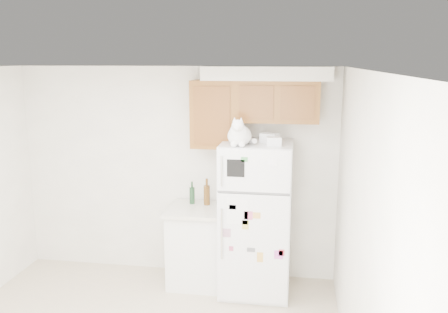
% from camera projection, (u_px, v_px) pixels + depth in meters
% --- Properties ---
extents(room_shell, '(3.84, 4.04, 2.52)m').
position_uv_depth(room_shell, '(136.00, 171.00, 3.88)').
color(room_shell, white).
rests_on(room_shell, ground_plane).
extents(refrigerator, '(0.76, 0.78, 1.70)m').
position_uv_depth(refrigerator, '(256.00, 218.00, 5.23)').
color(refrigerator, white).
rests_on(refrigerator, ground_plane).
extents(base_counter, '(0.64, 0.64, 0.92)m').
position_uv_depth(base_counter, '(197.00, 245.00, 5.48)').
color(base_counter, white).
rests_on(base_counter, ground_plane).
extents(cat, '(0.30, 0.44, 0.31)m').
position_uv_depth(cat, '(239.00, 134.00, 4.87)').
color(cat, white).
rests_on(cat, refrigerator).
extents(storage_box_back, '(0.21, 0.18, 0.10)m').
position_uv_depth(storage_box_back, '(270.00, 138.00, 5.06)').
color(storage_box_back, white).
rests_on(storage_box_back, refrigerator).
extents(storage_box_front, '(0.16, 0.13, 0.09)m').
position_uv_depth(storage_box_front, '(274.00, 141.00, 4.88)').
color(storage_box_front, white).
rests_on(storage_box_front, refrigerator).
extents(bottle_green, '(0.06, 0.06, 0.26)m').
position_uv_depth(bottle_green, '(192.00, 193.00, 5.51)').
color(bottle_green, '#19381E').
rests_on(bottle_green, base_counter).
extents(bottle_amber, '(0.07, 0.07, 0.31)m').
position_uv_depth(bottle_amber, '(207.00, 192.00, 5.46)').
color(bottle_amber, '#593814').
rests_on(bottle_amber, base_counter).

